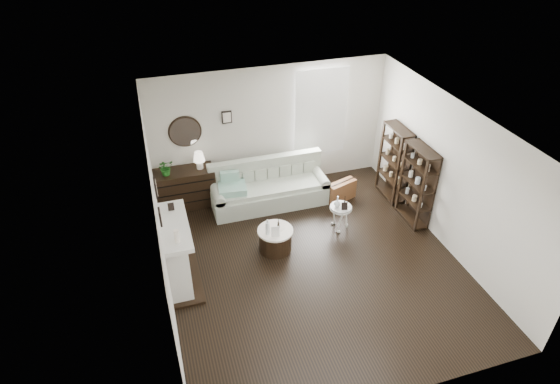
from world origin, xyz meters
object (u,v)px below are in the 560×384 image
object	(u,v)px
sofa	(269,189)
dresser	(185,188)
drum_table	(275,239)
pedestal_table	(341,208)

from	to	relation	value
sofa	dresser	bearing A→B (deg)	166.82
dresser	drum_table	size ratio (longest dim) A/B	1.91
sofa	dresser	size ratio (longest dim) A/B	1.95
pedestal_table	drum_table	bearing A→B (deg)	-169.84
sofa	pedestal_table	world-z (taller)	sofa
drum_table	pedestal_table	world-z (taller)	pedestal_table
sofa	dresser	world-z (taller)	sofa
pedestal_table	sofa	bearing A→B (deg)	130.14
dresser	pedestal_table	xyz separation A→B (m)	(2.76, -1.67, 0.05)
drum_table	sofa	bearing A→B (deg)	78.46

